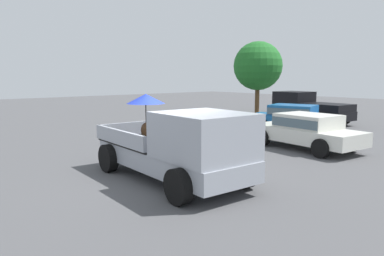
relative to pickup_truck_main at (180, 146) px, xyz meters
The scene contains 6 objects.
ground_plane 1.05m from the pickup_truck_main, behind, with size 80.00×80.00×0.00m, color #4C4C4F.
pickup_truck_main is the anchor object (origin of this frame).
pickup_truck_far 14.38m from the pickup_truck_main, 109.58° to the left, with size 4.91×2.43×1.80m.
parked_sedan_near 10.37m from the pickup_truck_main, 108.22° to the left, with size 4.62×2.92×1.33m.
parked_sedan_far 6.45m from the pickup_truck_main, 93.54° to the left, with size 4.46×2.32×1.33m.
tree_by_lot 18.48m from the pickup_truck_main, 123.31° to the left, with size 3.49×3.49×5.20m.
Camera 1 is at (7.68, -5.86, 2.75)m, focal length 34.64 mm.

